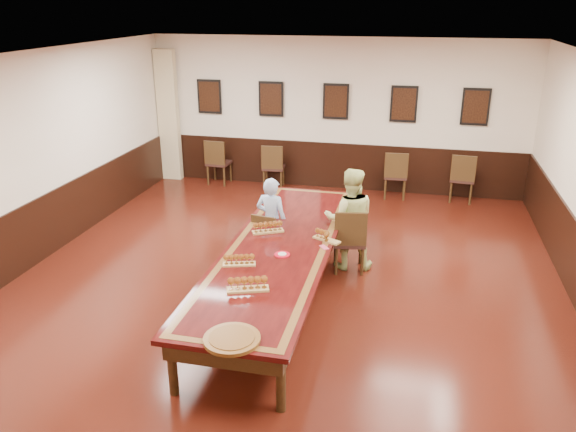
% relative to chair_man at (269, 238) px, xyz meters
% --- Properties ---
extents(floor, '(8.00, 10.00, 0.02)m').
position_rel_chair_man_xyz_m(floor, '(0.40, -0.92, -0.44)').
color(floor, black).
rests_on(floor, ground).
extents(ceiling, '(8.00, 10.00, 0.02)m').
position_rel_chair_man_xyz_m(ceiling, '(0.40, -0.92, 2.78)').
color(ceiling, white).
rests_on(ceiling, floor).
extents(wall_back, '(8.00, 0.02, 3.20)m').
position_rel_chair_man_xyz_m(wall_back, '(0.40, 4.09, 1.17)').
color(wall_back, beige).
rests_on(wall_back, floor).
extents(wall_left, '(0.02, 10.00, 3.20)m').
position_rel_chair_man_xyz_m(wall_left, '(-3.61, -0.92, 1.17)').
color(wall_left, beige).
rests_on(wall_left, floor).
extents(chair_man, '(0.48, 0.51, 0.87)m').
position_rel_chair_man_xyz_m(chair_man, '(0.00, 0.00, 0.00)').
color(chair_man, black).
rests_on(chair_man, floor).
extents(chair_woman, '(0.56, 0.59, 1.01)m').
position_rel_chair_man_xyz_m(chair_woman, '(1.23, 0.10, 0.07)').
color(chair_woman, black).
rests_on(chair_woman, floor).
extents(spare_chair_a, '(0.50, 0.54, 1.02)m').
position_rel_chair_man_xyz_m(spare_chair_a, '(-2.17, 3.78, 0.07)').
color(spare_chair_a, black).
rests_on(spare_chair_a, floor).
extents(spare_chair_b, '(0.51, 0.55, 0.99)m').
position_rel_chair_man_xyz_m(spare_chair_b, '(-0.89, 3.77, 0.06)').
color(spare_chair_b, black).
rests_on(spare_chair_b, floor).
extents(spare_chair_c, '(0.50, 0.54, 1.00)m').
position_rel_chair_man_xyz_m(spare_chair_c, '(1.74, 3.70, 0.07)').
color(spare_chair_c, black).
rests_on(spare_chair_c, floor).
extents(spare_chair_d, '(0.52, 0.56, 1.02)m').
position_rel_chair_man_xyz_m(spare_chair_d, '(3.08, 3.76, 0.07)').
color(spare_chair_d, black).
rests_on(spare_chair_d, floor).
extents(person_man, '(0.56, 0.42, 1.39)m').
position_rel_chair_man_xyz_m(person_man, '(0.02, 0.09, 0.26)').
color(person_man, '#5083CA').
rests_on(person_man, floor).
extents(person_woman, '(0.88, 0.74, 1.58)m').
position_rel_chair_man_xyz_m(person_woman, '(1.21, 0.20, 0.36)').
color(person_woman, '#DEEA92').
rests_on(person_woman, floor).
extents(pink_phone, '(0.15, 0.17, 0.01)m').
position_rel_chair_man_xyz_m(pink_phone, '(1.00, -0.84, 0.32)').
color(pink_phone, '#D64765').
rests_on(pink_phone, conference_table).
extents(curtain, '(0.45, 0.18, 2.90)m').
position_rel_chair_man_xyz_m(curtain, '(-3.35, 3.90, 1.02)').
color(curtain, '#CDBE8D').
rests_on(curtain, floor).
extents(wainscoting, '(8.00, 10.00, 1.00)m').
position_rel_chair_man_xyz_m(wainscoting, '(0.40, -0.92, 0.07)').
color(wainscoting, black).
rests_on(wainscoting, floor).
extents(conference_table, '(1.40, 5.00, 0.76)m').
position_rel_chair_man_xyz_m(conference_table, '(0.40, -0.92, 0.18)').
color(conference_table, black).
rests_on(conference_table, floor).
extents(posters, '(6.14, 0.04, 0.74)m').
position_rel_chair_man_xyz_m(posters, '(0.40, 4.02, 1.47)').
color(posters, black).
rests_on(posters, wall_back).
extents(flight_a, '(0.46, 0.33, 0.17)m').
position_rel_chair_man_xyz_m(flight_a, '(0.12, -0.50, 0.39)').
color(flight_a, '#A58245').
rests_on(flight_a, conference_table).
extents(flight_b, '(0.42, 0.29, 0.15)m').
position_rel_chair_man_xyz_m(flight_b, '(0.96, -0.60, 0.39)').
color(flight_b, '#A58245').
rests_on(flight_b, conference_table).
extents(flight_c, '(0.43, 0.24, 0.15)m').
position_rel_chair_man_xyz_m(flight_c, '(0.04, -1.61, 0.39)').
color(flight_c, '#A58245').
rests_on(flight_c, conference_table).
extents(flight_d, '(0.51, 0.30, 0.18)m').
position_rel_chair_man_xyz_m(flight_d, '(0.34, -2.23, 0.40)').
color(flight_d, '#A58245').
rests_on(flight_d, conference_table).
extents(red_plate_grp, '(0.21, 0.21, 0.03)m').
position_rel_chair_man_xyz_m(red_plate_grp, '(0.50, -1.21, 0.33)').
color(red_plate_grp, red).
rests_on(red_plate_grp, conference_table).
extents(carved_platter, '(0.67, 0.67, 0.05)m').
position_rel_chair_man_xyz_m(carved_platter, '(0.48, -3.24, 0.34)').
color(carved_platter, '#583411').
rests_on(carved_platter, conference_table).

